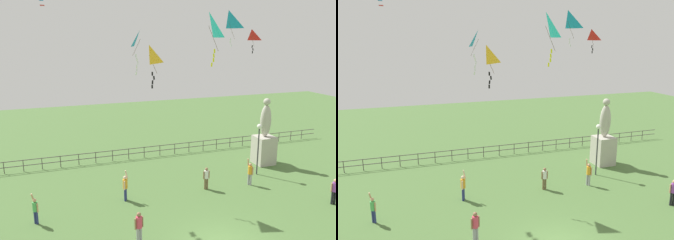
# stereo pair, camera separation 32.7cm
# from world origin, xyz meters

# --- Properties ---
(statue_monument) EXTENTS (1.50, 1.50, 5.41)m
(statue_monument) POSITION_xyz_m (8.72, 9.36, 1.85)
(statue_monument) COLOR #B2AD9E
(statue_monument) RESTS_ON ground_plane
(lamppost) EXTENTS (0.36, 0.36, 3.91)m
(lamppost) POSITION_xyz_m (6.88, 7.51, 2.89)
(lamppost) COLOR #38383D
(lamppost) RESTS_ON ground_plane
(person_0) EXTENTS (0.36, 0.45, 1.76)m
(person_0) POSITION_xyz_m (-8.68, 5.48, 0.89)
(person_0) COLOR navy
(person_0) RESTS_ON ground_plane
(person_1) EXTENTS (0.47, 0.29, 1.55)m
(person_1) POSITION_xyz_m (2.14, 6.41, 0.89)
(person_1) COLOR brown
(person_1) RESTS_ON ground_plane
(person_2) EXTENTS (0.32, 0.49, 1.89)m
(person_2) POSITION_xyz_m (5.31, 6.03, 0.95)
(person_2) COLOR #99999E
(person_2) RESTS_ON ground_plane
(person_3) EXTENTS (0.48, 0.31, 1.67)m
(person_3) POSITION_xyz_m (8.59, 1.78, 0.96)
(person_3) COLOR black
(person_3) RESTS_ON ground_plane
(person_4) EXTENTS (0.39, 0.48, 1.94)m
(person_4) POSITION_xyz_m (-3.40, 6.59, 0.97)
(person_4) COLOR navy
(person_4) RESTS_ON ground_plane
(person_5) EXTENTS (0.49, 0.31, 1.68)m
(person_5) POSITION_xyz_m (-3.79, 1.77, 0.96)
(person_5) COLOR #99999E
(person_5) RESTS_ON ground_plane
(kite_0) EXTENTS (0.87, 1.02, 2.73)m
(kite_0) POSITION_xyz_m (-1.95, 7.80, 9.85)
(kite_0) COLOR #198CD1
(kite_1) EXTENTS (1.39, 1.42, 2.51)m
(kite_1) POSITION_xyz_m (5.32, 9.92, 11.20)
(kite_1) COLOR #198CD1
(kite_3) EXTENTS (0.87, 1.16, 2.57)m
(kite_3) POSITION_xyz_m (0.04, 2.33, 10.54)
(kite_3) COLOR #19B2B2
(kite_4) EXTENTS (1.15, 1.17, 2.17)m
(kite_4) POSITION_xyz_m (-2.53, 3.91, 9.13)
(kite_4) COLOR yellow
(kite_5) EXTENTS (0.78, 1.06, 1.85)m
(kite_5) POSITION_xyz_m (8.01, 10.95, 10.17)
(kite_5) COLOR red
(waterfront_railing) EXTENTS (36.02, 0.06, 0.95)m
(waterfront_railing) POSITION_xyz_m (-0.25, 14.00, 0.62)
(waterfront_railing) COLOR #4C4742
(waterfront_railing) RESTS_ON ground_plane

